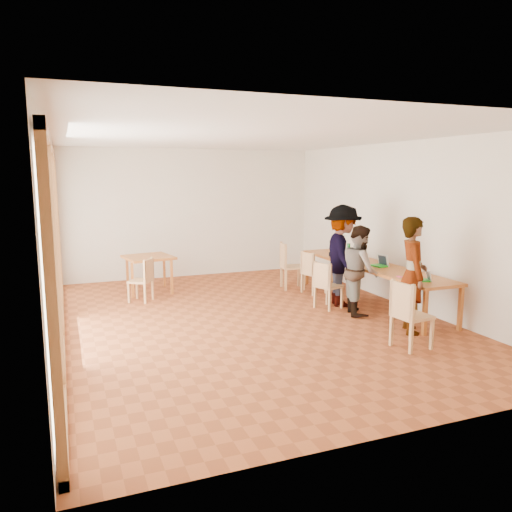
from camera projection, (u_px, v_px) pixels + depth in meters
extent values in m
plane|color=#9E4D26|center=(250.00, 320.00, 8.35)|extent=(8.00, 8.00, 0.00)
cube|color=silver|center=(190.00, 213.00, 11.78)|extent=(6.00, 0.10, 3.00)
cube|color=silver|center=(408.00, 277.00, 4.43)|extent=(6.00, 0.10, 3.00)
cube|color=silver|center=(402.00, 224.00, 9.18)|extent=(0.10, 8.00, 3.00)
cube|color=white|center=(54.00, 239.00, 7.04)|extent=(0.10, 8.00, 3.00)
cube|color=white|center=(250.00, 135.00, 7.86)|extent=(6.00, 8.00, 0.04)
cube|color=#BA6629|center=(371.00, 265.00, 9.32)|extent=(0.80, 4.00, 0.05)
cube|color=#BA6629|center=(425.00, 313.00, 7.48)|extent=(0.06, 0.06, 0.70)
cube|color=#BA6629|center=(307.00, 268.00, 11.05)|extent=(0.06, 0.06, 0.70)
cube|color=#BA6629|center=(460.00, 309.00, 7.72)|extent=(0.06, 0.06, 0.70)
cube|color=#BA6629|center=(334.00, 266.00, 11.29)|extent=(0.06, 0.06, 0.70)
cube|color=#BA6629|center=(148.00, 257.00, 10.23)|extent=(0.90, 0.90, 0.05)
cube|color=#BA6629|center=(132.00, 280.00, 9.80)|extent=(0.05, 0.05, 0.70)
cube|color=#BA6629|center=(127.00, 273.00, 10.51)|extent=(0.05, 0.05, 0.70)
cube|color=#BA6629|center=(172.00, 277.00, 10.08)|extent=(0.05, 0.05, 0.70)
cube|color=#BA6629|center=(164.00, 271.00, 10.79)|extent=(0.05, 0.05, 0.70)
cube|color=tan|center=(412.00, 316.00, 6.94)|extent=(0.49, 0.49, 0.04)
cube|color=tan|center=(402.00, 300.00, 6.80)|extent=(0.09, 0.45, 0.47)
cube|color=tan|center=(329.00, 286.00, 9.02)|extent=(0.51, 0.51, 0.04)
cube|color=tan|center=(322.00, 275.00, 8.86)|extent=(0.18, 0.39, 0.42)
cube|color=tan|center=(293.00, 267.00, 10.57)|extent=(0.53, 0.53, 0.04)
cube|color=tan|center=(283.00, 255.00, 10.49)|extent=(0.12, 0.46, 0.48)
cube|color=tan|center=(314.00, 273.00, 10.18)|extent=(0.49, 0.49, 0.04)
cube|color=tan|center=(308.00, 263.00, 10.04)|extent=(0.13, 0.40, 0.42)
cube|color=tan|center=(141.00, 281.00, 9.50)|extent=(0.54, 0.54, 0.04)
cube|color=tan|center=(149.00, 270.00, 9.43)|extent=(0.25, 0.34, 0.41)
imported|color=gray|center=(412.00, 275.00, 7.58)|extent=(0.66, 0.77, 1.78)
imported|color=gray|center=(360.00, 270.00, 8.61)|extent=(0.80, 0.90, 1.55)
imported|color=gray|center=(342.00, 256.00, 9.15)|extent=(1.01, 1.35, 1.86)
cube|color=green|center=(424.00, 280.00, 7.84)|extent=(0.22, 0.25, 0.02)
cube|color=white|center=(429.00, 275.00, 7.82)|extent=(0.13, 0.20, 0.18)
cube|color=green|center=(379.00, 266.00, 9.07)|extent=(0.23, 0.30, 0.03)
cube|color=white|center=(383.00, 260.00, 9.10)|extent=(0.12, 0.26, 0.23)
cube|color=green|center=(362.00, 260.00, 9.66)|extent=(0.21, 0.26, 0.02)
cube|color=white|center=(366.00, 256.00, 9.66)|extent=(0.11, 0.22, 0.19)
imported|color=gold|center=(334.00, 252.00, 10.53)|extent=(0.11, 0.11, 0.09)
cylinder|color=#1A7D2C|center=(349.00, 250.00, 10.10)|extent=(0.07, 0.07, 0.28)
cylinder|color=silver|center=(407.00, 277.00, 7.90)|extent=(0.07, 0.07, 0.09)
cylinder|color=white|center=(360.00, 255.00, 10.23)|extent=(0.08, 0.08, 0.06)
cube|color=#EE437B|center=(399.00, 277.00, 8.13)|extent=(0.05, 0.10, 0.01)
cube|color=black|center=(335.00, 255.00, 10.11)|extent=(0.16, 0.26, 0.09)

